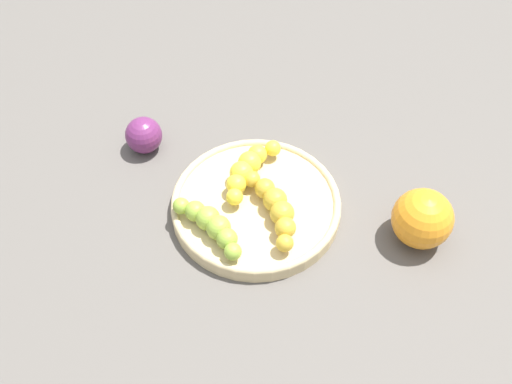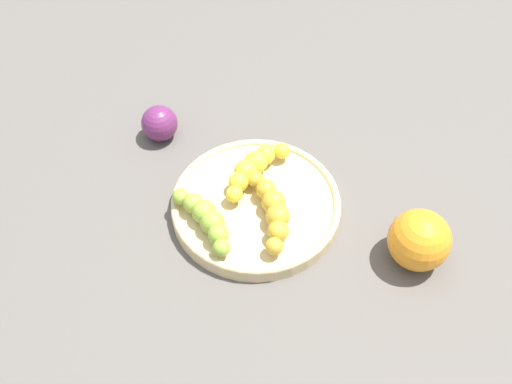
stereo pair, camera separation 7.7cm
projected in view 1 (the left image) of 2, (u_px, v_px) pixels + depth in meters
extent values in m
plane|color=#56514C|center=(256.00, 210.00, 0.80)|extent=(2.40, 2.40, 0.00)
cylinder|color=#D1B784|center=(256.00, 206.00, 0.79)|extent=(0.22, 0.22, 0.02)
torus|color=#D1B784|center=(256.00, 202.00, 0.78)|extent=(0.22, 0.22, 0.01)
sphere|color=gold|center=(285.00, 243.00, 0.72)|extent=(0.02, 0.02, 0.02)
sphere|color=gold|center=(285.00, 228.00, 0.74)|extent=(0.03, 0.03, 0.03)
sphere|color=gold|center=(282.00, 213.00, 0.75)|extent=(0.03, 0.03, 0.03)
sphere|color=gold|center=(275.00, 200.00, 0.76)|extent=(0.03, 0.03, 0.03)
sphere|color=gold|center=(265.00, 188.00, 0.77)|extent=(0.03, 0.03, 0.03)
sphere|color=gold|center=(252.00, 179.00, 0.78)|extent=(0.02, 0.02, 0.02)
sphere|color=yellow|center=(273.00, 148.00, 0.82)|extent=(0.02, 0.02, 0.02)
sphere|color=yellow|center=(260.00, 154.00, 0.81)|extent=(0.03, 0.03, 0.03)
sphere|color=yellow|center=(250.00, 163.00, 0.80)|extent=(0.03, 0.03, 0.03)
sphere|color=yellow|center=(241.00, 173.00, 0.79)|extent=(0.03, 0.03, 0.03)
sphere|color=yellow|center=(236.00, 184.00, 0.78)|extent=(0.03, 0.03, 0.03)
sphere|color=yellow|center=(235.00, 197.00, 0.77)|extent=(0.02, 0.02, 0.02)
sphere|color=#8CAD38|center=(233.00, 252.00, 0.71)|extent=(0.02, 0.02, 0.02)
sphere|color=#8CAD38|center=(227.00, 239.00, 0.72)|extent=(0.03, 0.03, 0.03)
sphere|color=#8CAD38|center=(218.00, 228.00, 0.74)|extent=(0.03, 0.03, 0.03)
sphere|color=#8CAD38|center=(208.00, 218.00, 0.74)|extent=(0.03, 0.03, 0.03)
sphere|color=#8CAD38|center=(195.00, 211.00, 0.75)|extent=(0.03, 0.03, 0.03)
sphere|color=#8CAD38|center=(181.00, 206.00, 0.76)|extent=(0.02, 0.02, 0.02)
sphere|color=#662659|center=(144.00, 135.00, 0.85)|extent=(0.05, 0.05, 0.05)
sphere|color=orange|center=(422.00, 219.00, 0.74)|extent=(0.08, 0.08, 0.08)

